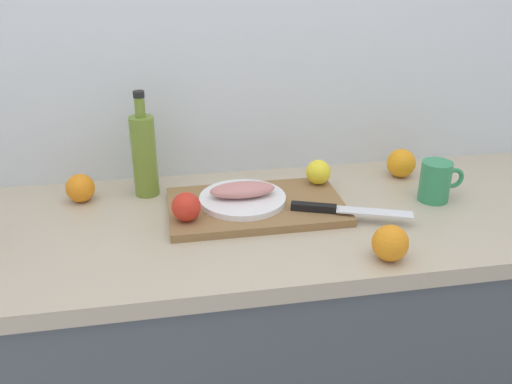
# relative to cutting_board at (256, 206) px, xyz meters

# --- Properties ---
(back_wall) EXTENTS (3.20, 0.05, 2.50)m
(back_wall) POSITION_rel_cutting_board_xyz_m (-0.04, 0.28, 0.34)
(back_wall) COLOR silver
(back_wall) RESTS_ON ground_plane
(kitchen_counter) EXTENTS (2.00, 0.60, 0.90)m
(kitchen_counter) POSITION_rel_cutting_board_xyz_m (-0.04, -0.04, -0.46)
(kitchen_counter) COLOR #4C5159
(kitchen_counter) RESTS_ON ground_plane
(cutting_board) EXTENTS (0.44, 0.26, 0.02)m
(cutting_board) POSITION_rel_cutting_board_xyz_m (0.00, 0.00, 0.00)
(cutting_board) COLOR olive
(cutting_board) RESTS_ON kitchen_counter
(white_plate) EXTENTS (0.22, 0.22, 0.01)m
(white_plate) POSITION_rel_cutting_board_xyz_m (-0.03, 0.01, 0.02)
(white_plate) COLOR white
(white_plate) RESTS_ON cutting_board
(fish_fillet) EXTENTS (0.16, 0.07, 0.04)m
(fish_fillet) POSITION_rel_cutting_board_xyz_m (-0.03, 0.01, 0.04)
(fish_fillet) COLOR tan
(fish_fillet) RESTS_ON white_plate
(chef_knife) EXTENTS (0.28, 0.13, 0.02)m
(chef_knife) POSITION_rel_cutting_board_xyz_m (0.18, -0.09, 0.02)
(chef_knife) COLOR silver
(chef_knife) RESTS_ON cutting_board
(lemon_0) EXTENTS (0.07, 0.07, 0.07)m
(lemon_0) POSITION_rel_cutting_board_xyz_m (0.19, 0.09, 0.04)
(lemon_0) COLOR yellow
(lemon_0) RESTS_ON cutting_board
(tomato_0) EXTENTS (0.07, 0.07, 0.07)m
(tomato_0) POSITION_rel_cutting_board_xyz_m (-0.18, -0.06, 0.04)
(tomato_0) COLOR red
(tomato_0) RESTS_ON cutting_board
(olive_oil_bottle) EXTENTS (0.06, 0.06, 0.28)m
(olive_oil_bottle) POSITION_rel_cutting_board_xyz_m (-0.27, 0.15, 0.10)
(olive_oil_bottle) COLOR olive
(olive_oil_bottle) RESTS_ON kitchen_counter
(coffee_mug_0) EXTENTS (0.12, 0.08, 0.11)m
(coffee_mug_0) POSITION_rel_cutting_board_xyz_m (0.47, -0.02, 0.04)
(coffee_mug_0) COLOR #338C59
(coffee_mug_0) RESTS_ON kitchen_counter
(orange_0) EXTENTS (0.08, 0.08, 0.08)m
(orange_0) POSITION_rel_cutting_board_xyz_m (0.24, -0.28, 0.03)
(orange_0) COLOR orange
(orange_0) RESTS_ON kitchen_counter
(orange_1) EXTENTS (0.07, 0.07, 0.07)m
(orange_1) POSITION_rel_cutting_board_xyz_m (-0.44, 0.13, 0.03)
(orange_1) COLOR orange
(orange_1) RESTS_ON kitchen_counter
(orange_3) EXTENTS (0.08, 0.08, 0.08)m
(orange_3) POSITION_rel_cutting_board_xyz_m (0.45, 0.14, 0.03)
(orange_3) COLOR orange
(orange_3) RESTS_ON kitchen_counter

